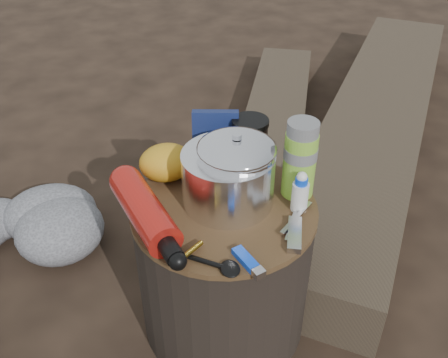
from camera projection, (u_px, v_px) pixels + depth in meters
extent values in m
plane|color=black|center=(224.00, 318.00, 1.42)|extent=(60.00, 60.00, 0.00)
cylinder|color=black|center=(224.00, 267.00, 1.31)|extent=(0.43, 0.43, 0.40)
cube|color=#382E22|center=(376.00, 123.00, 2.12)|extent=(1.59, 1.94, 0.18)
cube|color=#382E22|center=(275.00, 121.00, 2.21)|extent=(0.79, 1.34, 0.11)
cylinder|color=white|center=(228.00, 178.00, 1.17)|extent=(0.21, 0.21, 0.13)
cylinder|color=silver|center=(236.00, 171.00, 1.15)|extent=(0.17, 0.17, 0.17)
cylinder|color=#7FBA34|center=(300.00, 159.00, 1.18)|extent=(0.08, 0.08, 0.19)
cylinder|color=black|center=(250.00, 143.00, 1.29)|extent=(0.09, 0.09, 0.13)
ellipsoid|color=#BF8819|center=(166.00, 162.00, 1.26)|extent=(0.13, 0.11, 0.09)
cube|color=#111C4A|center=(216.00, 139.00, 1.29)|extent=(0.12, 0.06, 0.15)
cube|color=blue|center=(246.00, 259.00, 1.04)|extent=(0.05, 0.09, 0.02)
cube|color=#BBBAC0|center=(295.00, 234.00, 1.10)|extent=(0.07, 0.11, 0.01)
cylinder|color=silver|center=(300.00, 193.00, 1.15)|extent=(0.04, 0.04, 0.09)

